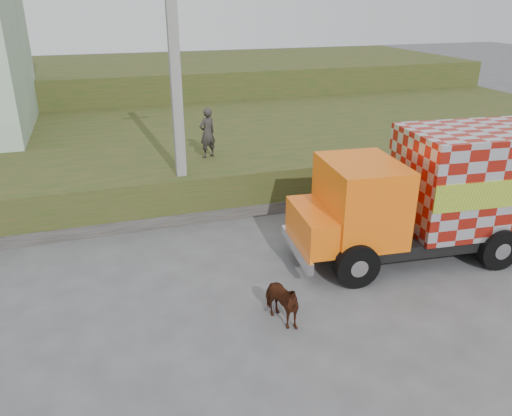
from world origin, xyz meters
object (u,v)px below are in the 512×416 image
object	(u,v)px
utility_pole	(176,93)
cow	(280,302)
cargo_truck	(451,192)
pedestrian	(207,133)

from	to	relation	value
utility_pole	cow	xyz separation A→B (m)	(0.99, -6.33, -3.53)
cargo_truck	cow	world-z (taller)	cargo_truck
utility_pole	pedestrian	size ratio (longest dim) A/B	4.62
cargo_truck	utility_pole	bearing A→B (deg)	150.43
cargo_truck	cow	size ratio (longest dim) A/B	6.27
cargo_truck	cow	xyz separation A→B (m)	(-5.62, -1.79, -1.26)
cow	pedestrian	size ratio (longest dim) A/B	0.74
cargo_truck	pedestrian	world-z (taller)	cargo_truck
pedestrian	cargo_truck	bearing A→B (deg)	107.40
utility_pole	cargo_truck	world-z (taller)	utility_pole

